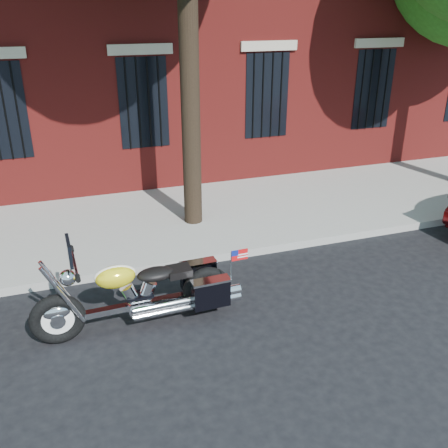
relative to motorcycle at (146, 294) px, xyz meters
name	(u,v)px	position (x,y,z in m)	size (l,w,h in m)	color
ground	(214,305)	(1.05, 0.18, -0.51)	(120.00, 120.00, 0.00)	black
curb	(190,261)	(1.05, 1.56, -0.43)	(40.00, 0.16, 0.15)	gray
sidewalk	(166,221)	(1.05, 3.44, -0.43)	(40.00, 3.60, 0.15)	gray
motorcycle	(146,294)	(0.00, 0.00, 0.00)	(2.99, 0.87, 1.50)	black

